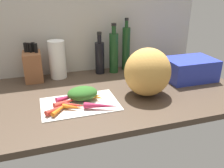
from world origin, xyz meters
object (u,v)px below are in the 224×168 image
Objects in this scene: cutting_board at (80,104)px; knife_block at (33,66)px; carrot_3 at (73,107)px; winter_squash at (148,72)px; carrot_8 at (85,92)px; carrot_9 at (75,105)px; carrot_1 at (92,96)px; carrot_6 at (70,97)px; carrot_2 at (102,106)px; paper_towel_roll at (57,59)px; bottle_0 at (100,57)px; bottle_2 at (126,48)px; carrot_0 at (58,108)px; carrot_4 at (63,107)px; carrot_5 at (67,102)px; dish_rack at (189,69)px; carrot_7 at (94,96)px; bottle_1 at (114,52)px.

cutting_board is 46.55cm from knife_block.
winter_squash is at bearing 8.81° from carrot_3.
carrot_9 is at bearing -121.37° from carrot_8.
carrot_8 is at bearing 116.20° from carrot_1.
winter_squash reaches higher than carrot_6.
carrot_2 is 52.38cm from paper_towel_roll.
bottle_0 is 0.78× the size of bottle_2.
carrot_6 is (6.54, 9.52, 0.32)cm from carrot_0.
carrot_3 is 0.71× the size of carrot_6.
carrot_0 is 11.55cm from carrot_6.
carrot_0 is at bearing 167.80° from carrot_2.
carrot_1 is 17.26cm from carrot_4.
winter_squash is 42.19cm from bottle_0.
carrot_4 is at bearing -174.52° from winter_squash.
carrot_2 is 17.13cm from carrot_5.
bottle_2 is (44.09, 47.91, 12.97)cm from carrot_3.
bottle_2 reaches higher than carrot_3.
bottle_2 is at bearing 43.75° from carrot_8.
carrot_0 is at bearing -167.48° from dish_rack.
carrot_4 is at bearing 162.20° from carrot_2.
carrot_1 is 0.45× the size of winter_squash.
carrot_1 is 0.80× the size of carrot_9.
bottle_2 is at bearing 2.52° from paper_towel_roll.
paper_towel_roll is 26.76cm from bottle_0.
carrot_6 is 0.49× the size of dish_rack.
carrot_3 is 0.29× the size of bottle_2.
dish_rack reaches higher than carrot_9.
carrot_0 reaches higher than carrot_9.
carrot_4 is (-8.49, -3.16, 1.46)cm from cutting_board.
carrot_8 is 33.95cm from winter_squash.
carrot_5 reaches higher than carrot_7.
carrot_2 is (8.73, -8.69, 1.91)cm from cutting_board.
carrot_1 is 12.71cm from carrot_9.
carrot_5 reaches higher than carrot_0.
carrot_1 is at bearing 173.55° from winter_squash.
bottle_2 reaches higher than paper_towel_roll.
bottle_0 is (21.02, 40.52, 10.60)cm from cutting_board.
bottle_1 is (38.69, 42.69, 11.85)cm from carrot_4.
carrot_5 is (-14.66, 8.86, 0.07)cm from carrot_2.
carrot_6 is 49.97cm from bottle_1.
bottle_2 is (18.89, 2.27, 3.89)cm from bottle_0.
bottle_2 is at bearing 84.64° from winter_squash.
carrot_2 is 51.46cm from bottle_0.
carrot_4 is 0.48× the size of bottle_2.
carrot_4 is 1.18× the size of carrot_9.
bottle_2 reaches higher than bottle_0.
carrot_1 reaches higher than cutting_board.
carrot_6 is 0.53× the size of bottle_0.
knife_block reaches higher than dish_rack.
cutting_board is 1.26× the size of dish_rack.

